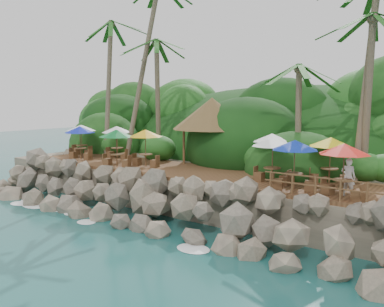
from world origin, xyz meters
The scene contains 12 objects.
ground centered at (0.00, 0.00, 0.00)m, with size 140.00×140.00×0.00m, color #19514F.
land_base centered at (0.00, 16.00, 1.05)m, with size 32.00×25.20×2.10m, color gray.
jungle_hill centered at (0.00, 23.50, 0.00)m, with size 44.80×28.00×15.40m, color #143811.
seawall centered at (0.00, 2.00, 1.15)m, with size 29.00×4.00×2.30m, color gray, non-canonical shape.
terrace centered at (0.00, 6.00, 2.20)m, with size 26.00×5.00×0.20m, color brown.
jungle_foliage centered at (0.00, 15.00, 0.00)m, with size 44.00×16.00×12.00m, color #143811, non-canonical shape.
foam_line centered at (0.00, 0.30, 0.03)m, with size 25.20×0.80×0.06m.
palms centered at (0.50, 8.63, 12.00)m, with size 25.40×7.04×14.44m.
palapa centered at (-0.70, 9.31, 5.79)m, with size 5.52×5.52×4.60m.
dining_clusters centered at (-0.24, 5.81, 4.35)m, with size 23.32×5.46×2.47m.
railing centered at (9.19, 3.65, 2.91)m, with size 6.10×0.10×1.00m.
waiter centered at (9.73, 4.86, 3.18)m, with size 0.64×0.42×1.77m, color white.
Camera 1 is at (14.51, -13.88, 6.66)m, focal length 37.20 mm.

